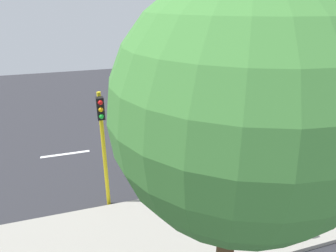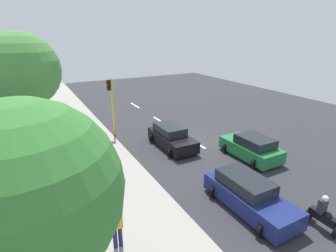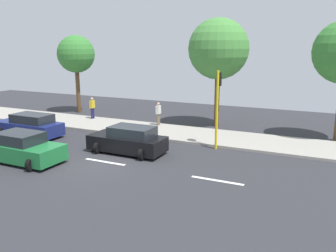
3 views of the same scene
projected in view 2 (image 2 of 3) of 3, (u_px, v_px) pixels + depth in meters
The scene contains 16 objects.
ground_plane at pixel (196, 143), 19.56m from camera, with size 40.00×60.00×0.10m, color #2D2D33.
sidewalk at pixel (102, 163), 16.38m from camera, with size 4.00×60.00×0.15m, color #9E998E.
lane_stripe_far_north at pixel (135, 105), 29.49m from camera, with size 0.20×2.40×0.01m, color white.
lane_stripe_north at pixel (159, 120), 24.52m from camera, with size 0.20×2.40×0.01m, color white.
lane_stripe_mid at pixel (196, 143), 19.55m from camera, with size 0.20×2.40×0.01m, color white.
lane_stripe_south at pixel (257, 180), 14.57m from camera, with size 0.20×2.40×0.01m, color white.
car_dark_blue at pixel (249, 195), 12.04m from camera, with size 2.20×4.58×1.52m.
car_green at pixel (251, 148), 17.01m from camera, with size 2.34×3.98×1.52m.
car_black at pixel (172, 137), 18.65m from camera, with size 2.23×4.27×1.52m.
motorcycle at pixel (323, 215), 10.82m from camera, with size 0.60×1.30×1.53m.
pedestrian_near_signal at pixel (81, 161), 14.45m from camera, with size 0.40×0.24×1.69m.
pedestrian_by_tree at pixel (117, 226), 9.60m from camera, with size 0.40×0.24×1.69m.
traffic_light_corner at pixel (111, 99), 20.02m from camera, with size 0.49×0.24×4.50m.
street_tree_north at pixel (29, 61), 22.16m from camera, with size 3.81×3.81×7.38m.
street_tree_center at pixel (22, 71), 15.08m from camera, with size 4.32×4.32×7.79m.
street_tree_south at pixel (28, 196), 4.44m from camera, with size 3.24×3.24×6.78m.
Camera 2 is at (10.37, 14.87, 7.69)m, focal length 28.35 mm.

